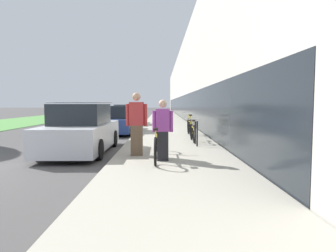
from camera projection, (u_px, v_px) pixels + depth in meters
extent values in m
cube|color=#A39E8E|center=(165.00, 120.00, 27.48)|extent=(3.29, 70.00, 0.16)
cube|color=#BCB7AD|center=(221.00, 85.00, 35.33)|extent=(10.00, 70.00, 7.47)
cube|color=#1E2328|center=(179.00, 106.00, 35.41)|extent=(0.10, 63.00, 2.20)
cube|color=#518E42|center=(42.00, 119.00, 31.20)|extent=(6.76, 70.00, 0.03)
torus|color=black|center=(157.00, 140.00, 8.98)|extent=(0.06, 0.68, 0.68)
torus|color=black|center=(155.00, 152.00, 6.84)|extent=(0.06, 0.68, 0.68)
cylinder|color=yellow|center=(156.00, 137.00, 7.89)|extent=(0.04, 1.82, 0.04)
cylinder|color=yellow|center=(156.00, 143.00, 7.47)|extent=(0.04, 1.08, 0.31)
cylinder|color=yellow|center=(156.00, 135.00, 7.20)|extent=(0.03, 0.03, 0.28)
cube|color=black|center=(156.00, 129.00, 7.19)|extent=(0.11, 0.22, 0.05)
cylinder|color=yellow|center=(157.00, 129.00, 8.78)|extent=(0.03, 0.03, 0.29)
cylinder|color=silver|center=(157.00, 124.00, 8.77)|extent=(0.52, 0.03, 0.03)
cube|color=black|center=(163.00, 146.00, 7.53)|extent=(0.28, 0.20, 0.74)
cube|color=#933D93|center=(163.00, 120.00, 7.48)|extent=(0.34, 0.20, 0.56)
cylinder|color=#933D93|center=(154.00, 121.00, 7.47)|extent=(0.09, 0.09, 0.53)
cylinder|color=#933D93|center=(171.00, 121.00, 7.48)|extent=(0.09, 0.09, 0.53)
sphere|color=tan|center=(163.00, 104.00, 7.45)|extent=(0.20, 0.20, 0.20)
cube|color=brown|center=(137.00, 140.00, 8.28)|extent=(0.32, 0.23, 0.84)
cube|color=#B23333|center=(137.00, 114.00, 8.22)|extent=(0.39, 0.23, 0.64)
cylinder|color=#B23333|center=(128.00, 115.00, 8.22)|extent=(0.10, 0.10, 0.60)
cylinder|color=#B23333|center=(145.00, 115.00, 8.23)|extent=(0.10, 0.10, 0.60)
sphere|color=tan|center=(136.00, 97.00, 8.19)|extent=(0.23, 0.23, 0.23)
cylinder|color=black|center=(197.00, 134.00, 10.01)|extent=(0.05, 0.05, 0.82)
cylinder|color=black|center=(195.00, 133.00, 10.56)|extent=(0.05, 0.05, 0.82)
cylinder|color=black|center=(196.00, 121.00, 10.25)|extent=(0.05, 0.55, 0.05)
torus|color=black|center=(191.00, 131.00, 11.81)|extent=(0.06, 0.67, 0.67)
torus|color=black|center=(194.00, 134.00, 10.82)|extent=(0.06, 0.67, 0.67)
cylinder|color=yellow|center=(193.00, 127.00, 11.30)|extent=(0.04, 0.84, 0.04)
cylinder|color=yellow|center=(193.00, 130.00, 11.11)|extent=(0.04, 0.51, 0.31)
cylinder|color=yellow|center=(194.00, 124.00, 10.97)|extent=(0.03, 0.03, 0.28)
cube|color=black|center=(194.00, 121.00, 10.96)|extent=(0.11, 0.22, 0.05)
cylinder|color=yellow|center=(192.00, 123.00, 11.70)|extent=(0.03, 0.03, 0.29)
cylinder|color=silver|center=(192.00, 119.00, 11.69)|extent=(0.52, 0.03, 0.03)
torus|color=black|center=(188.00, 126.00, 14.10)|extent=(0.06, 0.76, 0.76)
torus|color=black|center=(191.00, 128.00, 13.00)|extent=(0.06, 0.76, 0.76)
cylinder|color=yellow|center=(190.00, 122.00, 13.54)|extent=(0.04, 0.94, 0.04)
cylinder|color=yellow|center=(190.00, 124.00, 13.32)|extent=(0.04, 0.57, 0.35)
cylinder|color=yellow|center=(190.00, 119.00, 13.17)|extent=(0.03, 0.03, 0.31)
cube|color=black|center=(190.00, 115.00, 13.16)|extent=(0.11, 0.22, 0.05)
cylinder|color=yellow|center=(189.00, 118.00, 13.99)|extent=(0.03, 0.03, 0.33)
cylinder|color=silver|center=(189.00, 114.00, 13.97)|extent=(0.52, 0.03, 0.03)
cube|color=silver|center=(82.00, 136.00, 9.73)|extent=(1.75, 4.48, 0.79)
cube|color=#1E2328|center=(81.00, 114.00, 9.68)|extent=(1.50, 2.24, 0.64)
cylinder|color=silver|center=(85.00, 103.00, 10.14)|extent=(1.87, 0.04, 0.04)
cylinder|color=silver|center=(77.00, 102.00, 9.16)|extent=(1.87, 0.04, 0.04)
cylinder|color=black|center=(70.00, 139.00, 11.07)|extent=(0.22, 0.60, 0.60)
cylinder|color=black|center=(113.00, 138.00, 11.11)|extent=(0.22, 0.60, 0.60)
cylinder|color=black|center=(40.00, 150.00, 8.39)|extent=(0.22, 0.60, 0.60)
cylinder|color=black|center=(98.00, 150.00, 8.43)|extent=(0.22, 0.60, 0.60)
cube|color=navy|center=(116.00, 124.00, 15.82)|extent=(1.83, 4.08, 0.68)
cube|color=#1E2328|center=(116.00, 112.00, 15.77)|extent=(1.57, 2.04, 0.64)
cylinder|color=black|center=(104.00, 126.00, 17.04)|extent=(0.22, 0.60, 0.60)
cylinder|color=black|center=(134.00, 126.00, 17.07)|extent=(0.22, 0.60, 0.60)
cylinder|color=black|center=(95.00, 130.00, 14.59)|extent=(0.22, 0.60, 0.60)
cylinder|color=black|center=(130.00, 130.00, 14.63)|extent=(0.22, 0.60, 0.60)
cube|color=silver|center=(126.00, 118.00, 21.13)|extent=(1.64, 4.33, 0.79)
cube|color=#1E2328|center=(126.00, 109.00, 21.07)|extent=(1.41, 2.17, 0.58)
cylinder|color=black|center=(118.00, 121.00, 22.42)|extent=(0.22, 0.60, 0.60)
cylinder|color=black|center=(138.00, 121.00, 22.46)|extent=(0.22, 0.60, 0.60)
cylinder|color=black|center=(113.00, 123.00, 19.83)|extent=(0.22, 0.60, 0.60)
cylinder|color=black|center=(135.00, 123.00, 19.86)|extent=(0.22, 0.60, 0.60)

